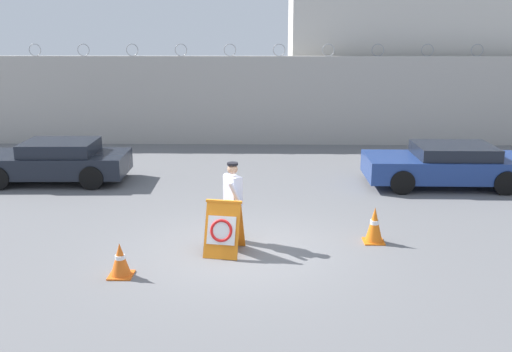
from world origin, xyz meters
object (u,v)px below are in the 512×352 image
Objects in this scene: security_guard at (233,198)px; traffic_cone_mid at (120,260)px; parked_car_front_coupe at (55,161)px; traffic_cone_near at (374,225)px; parked_car_far_side at (446,165)px; barricade_sign at (224,227)px.

security_guard is 2.68× the size of traffic_cone_mid.
parked_car_front_coupe is at bearing -166.61° from security_guard.
security_guard is at bearing 179.35° from traffic_cone_near.
parked_car_front_coupe is 11.28m from parked_car_far_side.
parked_car_front_coupe reaches higher than traffic_cone_mid.
traffic_cone_near reaches higher than traffic_cone_mid.
barricade_sign reaches higher than traffic_cone_near.
barricade_sign is 0.24× the size of parked_car_far_side.
security_guard is 2.22× the size of traffic_cone_near.
parked_car_far_side is (7.74, 6.34, 0.31)m from traffic_cone_mid.
parked_car_front_coupe is (-8.42, 4.76, 0.24)m from traffic_cone_near.
traffic_cone_near is 0.17× the size of parked_car_far_side.
parked_car_far_side is at bearing 39.32° from traffic_cone_mid.
traffic_cone_near is at bearing 148.78° from parked_car_front_coupe.
traffic_cone_near is 9.68m from parked_car_front_coupe.
traffic_cone_mid is at bearing 39.69° from parked_car_far_side.
security_guard reaches higher than traffic_cone_mid.
parked_car_front_coupe is at bearing 150.54° from traffic_cone_near.
traffic_cone_near is (3.11, 0.66, -0.16)m from barricade_sign.
security_guard is 3.02m from traffic_cone_near.
parked_car_far_side is at bearing 92.04° from security_guard.
security_guard is at bearing 137.37° from parked_car_front_coupe.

